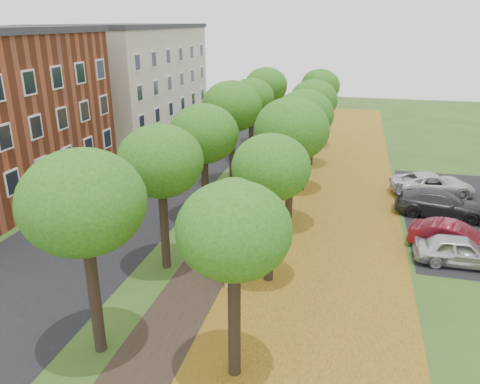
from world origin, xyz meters
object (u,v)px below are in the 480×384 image
Objects in this scene: car_grey at (441,204)px; car_white at (432,184)px; car_silver at (460,251)px; car_red at (455,238)px; bench at (228,269)px.

car_grey reaches higher than car_white.
car_silver is 9.50m from car_white.
car_red is 8.10m from car_white.
car_white is (0.00, 3.54, -0.01)m from car_grey.
car_grey is 3.54m from car_white.
car_white reaches higher than car_red.
car_white reaches higher than car_silver.
car_silver is 0.96× the size of car_red.
car_silver is (10.14, 3.83, 0.26)m from bench.
car_grey reaches higher than bench.
car_grey is (0.00, 5.96, 0.04)m from car_silver.
bench is 16.75m from car_white.
car_red is at bearing -0.22° from car_silver.
bench is at bearing 140.86° from car_grey.
bench is at bearing 110.47° from car_silver.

